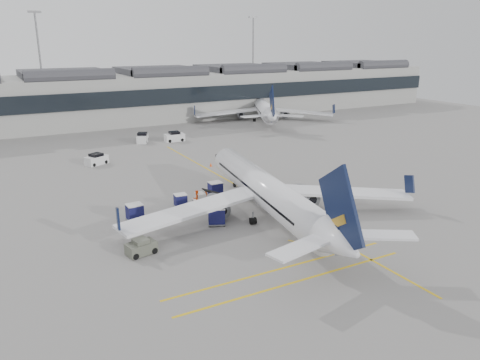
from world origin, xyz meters
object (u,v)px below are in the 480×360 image
baggage_cart_a (181,200)px  pushback_tug (141,247)px  ramp_agent_b (197,198)px  airliner_main (267,192)px  ramp_agent_a (206,196)px  belt_loader (208,199)px

baggage_cart_a → pushback_tug: bearing=-123.1°
ramp_agent_b → airliner_main: bearing=118.5°
baggage_cart_a → ramp_agent_a: (3.28, -0.13, -0.05)m
baggage_cart_a → ramp_agent_b: size_ratio=0.83×
belt_loader → baggage_cart_a: bearing=170.1°
baggage_cart_a → pushback_tug: size_ratio=0.55×
belt_loader → pushback_tug: bearing=-139.4°
ramp_agent_b → pushback_tug: ramp_agent_b is taller
airliner_main → baggage_cart_a: size_ratio=22.80×
belt_loader → baggage_cart_a: size_ratio=2.93×
airliner_main → baggage_cart_a: bearing=144.0°
airliner_main → ramp_agent_a: size_ratio=22.87×
airliner_main → baggage_cart_a: 10.67m
baggage_cart_a → belt_loader: bearing=-5.3°
airliner_main → ramp_agent_b: size_ratio=18.99×
airliner_main → ramp_agent_b: 9.03m
belt_loader → airliner_main: bearing=-59.1°
ramp_agent_a → ramp_agent_b: bearing=155.3°
belt_loader → ramp_agent_a: 0.53m
ramp_agent_a → ramp_agent_b: size_ratio=0.83×
ramp_agent_a → pushback_tug: ramp_agent_a is taller
airliner_main → baggage_cart_a: (-7.36, 7.46, -2.03)m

